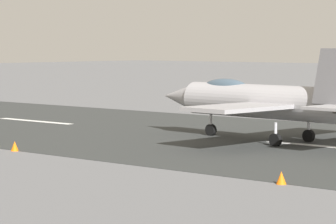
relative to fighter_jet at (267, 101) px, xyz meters
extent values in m
plane|color=slate|center=(-4.45, 0.03, -2.50)|extent=(400.00, 400.00, 0.00)
cube|color=#303231|center=(-4.45, 0.03, -2.49)|extent=(240.00, 26.00, 0.02)
cube|color=white|center=(-4.18, 0.03, -2.48)|extent=(8.00, 0.70, 0.00)
cube|color=white|center=(21.49, 0.03, -2.48)|extent=(8.00, 0.70, 0.00)
cylinder|color=#9C999D|center=(-0.15, 0.01, -0.07)|extent=(12.69, 3.17, 2.08)
cone|color=#9C999D|center=(7.55, -0.66, -0.07)|extent=(3.04, 2.01, 1.76)
ellipsoid|color=#3F5160|center=(3.38, -0.30, 0.71)|extent=(3.68, 1.41, 1.10)
cube|color=#9C999D|center=(-0.79, 4.12, -0.17)|extent=(3.91, 6.27, 0.24)
cube|color=#9C999D|center=(-1.50, -3.92, -0.17)|extent=(3.91, 6.27, 0.24)
cube|color=#9C999D|center=(-6.35, 2.97, 0.03)|extent=(2.64, 3.00, 0.16)
cube|color=#59585B|center=(-5.52, 1.39, 1.63)|extent=(2.67, 1.17, 3.14)
cylinder|color=silver|center=(4.66, -0.41, -1.80)|extent=(0.18, 0.18, 1.40)
cylinder|color=black|center=(4.66, -0.41, -2.12)|extent=(0.78, 0.37, 0.76)
cylinder|color=silver|center=(-1.80, 1.76, -1.80)|extent=(0.18, 0.18, 1.40)
cylinder|color=black|center=(-1.80, 1.76, -2.12)|extent=(0.78, 0.37, 0.76)
cylinder|color=silver|center=(-2.08, -1.42, -1.80)|extent=(0.18, 0.18, 1.40)
cylinder|color=black|center=(-2.08, -1.42, -2.12)|extent=(0.78, 0.37, 0.76)
cone|color=orange|center=(-9.66, 13.11, -2.23)|extent=(0.44, 0.44, 0.55)
cone|color=orange|center=(7.96, 13.11, -2.23)|extent=(0.44, 0.44, 0.55)
camera|label=1|loc=(-29.73, 43.76, 3.39)|focal=92.54mm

